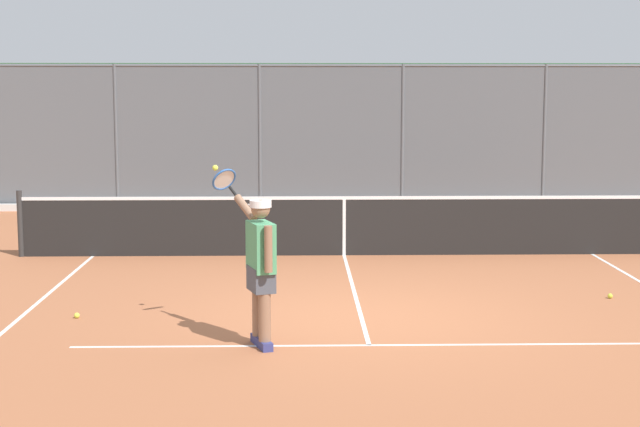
{
  "coord_description": "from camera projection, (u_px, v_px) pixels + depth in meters",
  "views": [
    {
      "loc": [
        0.76,
        11.35,
        2.75
      ],
      "look_at": [
        0.46,
        -1.5,
        1.05
      ],
      "focal_mm": 54.97,
      "sensor_mm": 36.0,
      "label": 1
    }
  ],
  "objects": [
    {
      "name": "fence_backdrop",
      "position": [
        330.0,
        136.0,
        22.17
      ],
      "size": [
        18.73,
        1.37,
        3.21
      ],
      "color": "#565B60",
      "rests_on": "ground"
    },
    {
      "name": "tennis_player",
      "position": [
        260.0,
        262.0,
        10.24
      ],
      "size": [
        0.77,
        1.2,
        1.85
      ],
      "rotation": [
        0.0,
        0.0,
        -1.26
      ],
      "color": "navy",
      "rests_on": "ground"
    },
    {
      "name": "tennis_net",
      "position": [
        344.0,
        225.0,
        15.79
      ],
      "size": [
        10.48,
        0.09,
        1.07
      ],
      "color": "#2D2D2D",
      "rests_on": "ground"
    },
    {
      "name": "ground_plane",
      "position": [
        361.0,
        317.0,
        11.62
      ],
      "size": [
        60.0,
        60.0,
        0.0
      ],
      "primitive_type": "plane",
      "color": "#A8603D"
    },
    {
      "name": "court_line_markings",
      "position": [
        371.0,
        352.0,
        10.1
      ],
      "size": [
        8.16,
        10.07,
        0.01
      ],
      "color": "white",
      "rests_on": "ground"
    },
    {
      "name": "tennis_ball_near_baseline",
      "position": [
        610.0,
        296.0,
        12.65
      ],
      "size": [
        0.07,
        0.07,
        0.07
      ],
      "primitive_type": "sphere",
      "color": "#C1D138",
      "rests_on": "ground"
    },
    {
      "name": "tennis_ball_by_sideline",
      "position": [
        77.0,
        315.0,
        11.58
      ],
      "size": [
        0.07,
        0.07,
        0.07
      ],
      "primitive_type": "sphere",
      "color": "#D6E042",
      "rests_on": "ground"
    }
  ]
}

